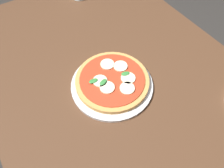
% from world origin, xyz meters
% --- Properties ---
extents(ground_plane, '(6.00, 6.00, 0.00)m').
position_xyz_m(ground_plane, '(0.00, 0.00, 0.00)').
color(ground_plane, '#2D2B28').
extents(dining_table, '(1.58, 0.94, 0.74)m').
position_xyz_m(dining_table, '(0.00, 0.00, 0.65)').
color(dining_table, '#4C301E').
rests_on(dining_table, ground_plane).
extents(serving_tray, '(0.30, 0.30, 0.01)m').
position_xyz_m(serving_tray, '(0.06, 0.04, 0.74)').
color(serving_tray, silver).
rests_on(serving_tray, dining_table).
extents(pizza, '(0.27, 0.27, 0.03)m').
position_xyz_m(pizza, '(0.07, 0.04, 0.76)').
color(pizza, tan).
rests_on(pizza, serving_tray).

